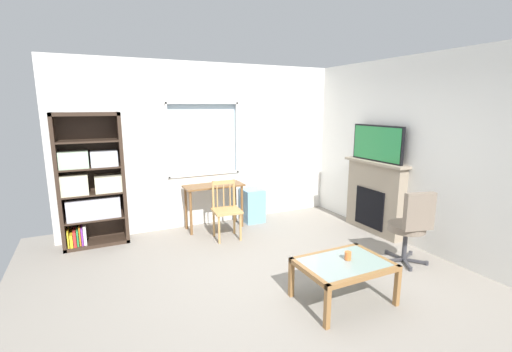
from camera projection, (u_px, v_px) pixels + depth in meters
ground at (272, 282)px, 4.16m from camera, size 5.80×5.82×0.02m
wall_back_with_window at (206, 146)px, 6.02m from camera, size 4.80×0.15×2.76m
wall_right at (426, 154)px, 4.94m from camera, size 0.12×5.02×2.76m
bookshelf at (91, 185)px, 5.11m from camera, size 0.90×0.38×1.96m
desk_under_window at (214, 193)px, 5.86m from camera, size 0.99×0.40×0.75m
wooden_chair at (226, 209)px, 5.45m from camera, size 0.45×0.43×0.90m
plastic_drawer_unit at (252, 205)px, 6.28m from camera, size 0.35×0.40×0.59m
fireplace at (374, 197)px, 5.70m from camera, size 0.26×1.20×1.18m
tv at (377, 143)px, 5.52m from camera, size 0.06×1.02×0.57m
office_chair at (411, 224)px, 4.50m from camera, size 0.58×0.60×1.00m
coffee_table at (344, 267)px, 3.67m from camera, size 0.94×0.68×0.44m
sippy_cup at (348, 256)px, 3.70m from camera, size 0.07×0.07×0.09m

